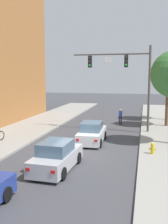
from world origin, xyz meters
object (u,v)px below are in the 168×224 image
at_px(fire_hydrant, 153,148).
at_px(traffic_signal_mast, 127,72).
at_px(street_tree_second, 168,76).
at_px(pedestrian_crossing_road, 120,116).
at_px(car_following_silver, 57,157).
at_px(car_lead_white, 92,133).

bearing_deg(fire_hydrant, traffic_signal_mast, 107.59).
distance_m(fire_hydrant, street_tree_second, 11.24).
relative_size(traffic_signal_mast, pedestrian_crossing_road, 4.57).
bearing_deg(fire_hydrant, pedestrian_crossing_road, 105.74).
bearing_deg(traffic_signal_mast, car_following_silver, -105.58).
distance_m(car_following_silver, pedestrian_crossing_road, 14.51).
xyz_separation_m(traffic_signal_mast, fire_hydrant, (2.17, -6.86, -4.85)).
bearing_deg(fire_hydrant, car_following_silver, -144.20).
distance_m(traffic_signal_mast, street_tree_second, 5.00).
bearing_deg(traffic_signal_mast, car_lead_white, -117.31).
bearing_deg(car_following_silver, traffic_signal_mast, 74.42).
bearing_deg(pedestrian_crossing_road, traffic_signal_mast, -77.69).
bearing_deg(pedestrian_crossing_road, street_tree_second, -6.47).
distance_m(car_lead_white, car_following_silver, 6.23).
bearing_deg(fire_hydrant, street_tree_second, 81.11).
xyz_separation_m(car_lead_white, car_following_silver, (-0.69, -6.19, 0.00)).
height_order(pedestrian_crossing_road, fire_hydrant, pedestrian_crossing_road).
bearing_deg(car_following_silver, car_lead_white, 83.64).
xyz_separation_m(car_lead_white, street_tree_second, (6.01, 7.64, 4.37)).
relative_size(car_lead_white, car_following_silver, 0.99).
distance_m(pedestrian_crossing_road, fire_hydrant, 11.08).
height_order(traffic_signal_mast, street_tree_second, traffic_signal_mast).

